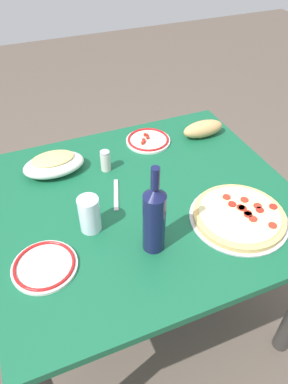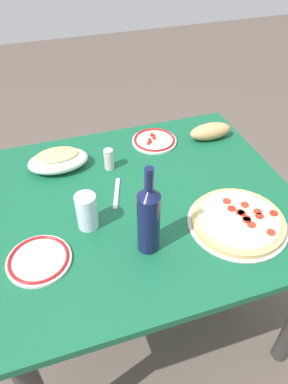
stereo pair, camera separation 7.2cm
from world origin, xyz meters
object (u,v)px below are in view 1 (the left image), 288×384
Objects in this scene: dining_table at (144,221)px; water_glass at (89,214)px; spice_shaker at (105,161)px; pepperoni_pizza at (239,216)px; bread_loaf at (203,129)px; wine_bottle at (154,218)px; baked_pasta_dish at (54,164)px; side_plate_far at (45,266)px; side_plate_near at (148,140)px.

water_glass is at bearing -162.24° from dining_table.
water_glass is 1.50× the size of spice_shaker.
water_glass is 0.32m from spice_shaker.
bread_loaf is (0.14, 0.51, 0.02)m from pepperoni_pizza.
wine_bottle is 0.23m from water_glass.
water_glass is (0.05, -0.35, 0.02)m from baked_pasta_dish.
baked_pasta_dish is 0.36m from water_glass.
wine_bottle is at bearing -7.97° from side_plate_far.
water_glass is (-0.16, 0.15, -0.06)m from wine_bottle.
baked_pasta_dish is at bearing -179.30° from bread_loaf.
spice_shaker is (0.32, 0.39, 0.03)m from side_plate_far.
wine_bottle is at bearing -67.23° from baked_pasta_dish.
wine_bottle is at bearing 179.86° from pepperoni_pizza.
side_plate_near reaches higher than side_plate_far.
bread_loaf is at bearing 8.38° from spice_shaker.
water_glass is at bearing 30.58° from side_plate_far.
wine_bottle reaches higher than baked_pasta_dish.
baked_pasta_dish is at bearing -172.38° from side_plate_near.
bread_loaf is at bearing 29.98° from side_plate_far.
side_plate_far is (-0.66, 0.05, -0.01)m from pepperoni_pizza.
pepperoni_pizza is 0.51m from water_glass.
side_plate_near is at bearing 100.47° from pepperoni_pizza.
side_plate_far is (-0.40, -0.17, 0.13)m from dining_table.
baked_pasta_dish reaches higher than pepperoni_pizza.
dining_table is 0.45m from side_plate_far.
pepperoni_pizza is 0.57m from side_plate_near.
wine_bottle is (0.21, -0.50, 0.09)m from baked_pasta_dish.
water_glass is 0.56m from side_plate_near.
water_glass is 0.65× the size of side_plate_far.
side_plate_near is (0.38, 0.41, -0.06)m from water_glass.
spice_shaker is at bearing -17.98° from baked_pasta_dish.
side_plate_far is 1.04× the size of bread_loaf.
side_plate_far is at bearing -156.25° from dining_table.
pepperoni_pizza is 1.76× the size of bread_loaf.
dining_table is at bearing 17.76° from water_glass.
side_plate_near is at bearing 7.62° from baked_pasta_dish.
spice_shaker reaches higher than side_plate_near.
wine_bottle is 0.70m from bread_loaf.
pepperoni_pizza is 0.66m from side_plate_far.
dining_table is 12.72× the size of spice_shaker.
wine_bottle is at bearing -87.71° from spice_shaker.
spice_shaker is (-0.23, -0.12, 0.03)m from side_plate_near.
baked_pasta_dish reaches higher than side_plate_far.
pepperoni_pizza is at bearing -52.47° from spice_shaker.
bread_loaf reaches higher than pepperoni_pizza.
wine_bottle is (-0.32, 0.00, 0.11)m from pepperoni_pizza.
wine_bottle is (-0.06, -0.22, 0.25)m from dining_table.
side_plate_far is at bearing 172.03° from wine_bottle.
bread_loaf reaches higher than side_plate_far.
wine_bottle is at bearing -104.77° from dining_table.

